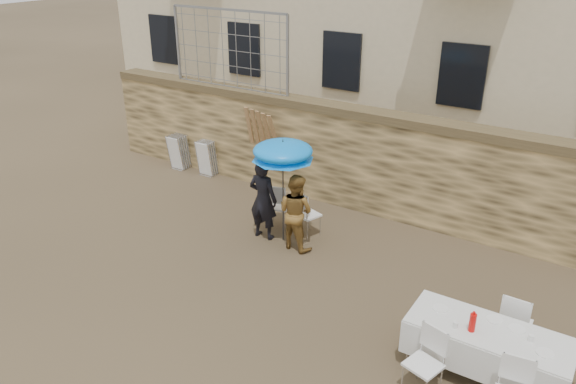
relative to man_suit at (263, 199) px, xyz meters
The scene contains 15 objects.
ground 2.88m from the man_suit, 79.48° to the right, with size 80.00×80.00×0.00m, color brown.
stone_wall 2.36m from the man_suit, 77.58° to the left, with size 13.00×0.50×2.20m, color olive.
chain_link_fence 4.08m from the man_suit, 137.49° to the left, with size 3.20×0.06×1.80m, color gray, non-canonical shape.
man_suit is the anchor object (origin of this frame).
woman_dress 0.75m from the man_suit, ahead, with size 0.73×0.57×1.51m, color #B07D35.
umbrella 1.07m from the man_suit, 14.04° to the left, with size 1.17×1.17×1.93m.
couple_chair_left 0.65m from the man_suit, 90.00° to the left, with size 0.48×0.48×0.96m, color white, non-canonical shape.
couple_chair_right 0.95m from the man_suit, 38.16° to the left, with size 0.48×0.48×0.96m, color white, non-canonical shape.
banquet_table 5.03m from the man_suit, 18.72° to the right, with size 2.10×0.85×0.78m.
soda_bottle 4.89m from the man_suit, 21.14° to the right, with size 0.09×0.09×0.26m, color red.
table_chair_front_left 4.80m from the man_suit, 29.60° to the right, with size 0.48×0.48×0.96m, color white, non-canonical shape.
table_chair_back 5.04m from the man_suit, ahead, with size 0.48×0.48×0.96m, color white, non-canonical shape.
chair_stack_left 4.42m from the man_suit, 153.08° to the left, with size 0.46×0.47×0.92m, color white, non-canonical shape.
chair_stack_right 3.64m from the man_suit, 146.63° to the left, with size 0.46×0.40×0.92m, color white, non-canonical shape.
wood_planks 2.51m from the man_suit, 124.65° to the left, with size 0.70×0.20×2.00m, color #A37749, non-canonical shape.
Camera 1 is at (5.23, -5.36, 5.49)m, focal length 35.00 mm.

